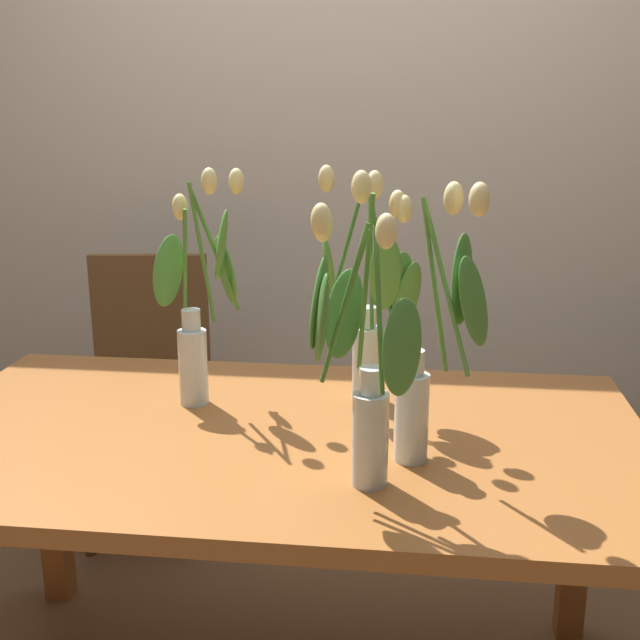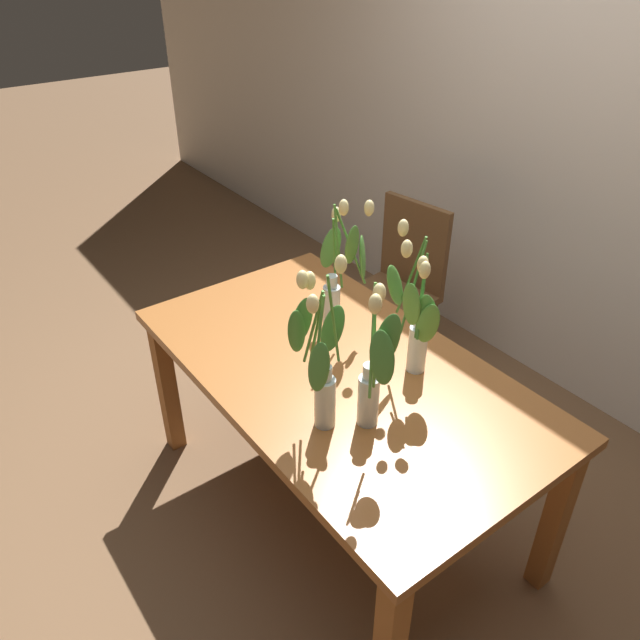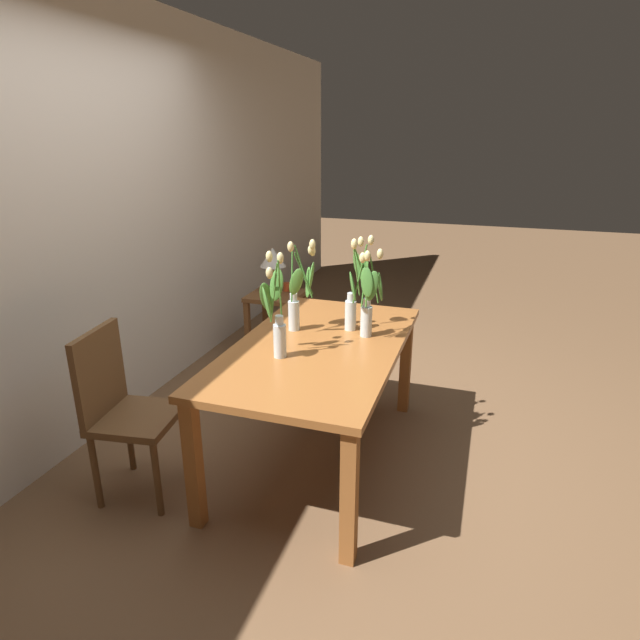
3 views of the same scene
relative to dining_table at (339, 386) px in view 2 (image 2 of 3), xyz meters
name	(u,v)px [view 2 (image 2 of 3)]	position (x,y,z in m)	size (l,w,h in m)	color
ground_plane	(336,503)	(0.00, 0.00, -0.65)	(18.00, 18.00, 0.00)	brown
room_wall_rear	(615,127)	(0.00, 1.50, 0.70)	(9.00, 0.10, 2.70)	silver
dining_table	(339,386)	(0.00, 0.00, 0.00)	(1.60, 0.90, 0.74)	#A3602D
tulip_vase_0	(320,364)	(0.19, -0.23, 0.32)	(0.21, 0.21, 0.58)	silver
tulip_vase_1	(372,381)	(0.32, -0.12, 0.29)	(0.19, 0.14, 0.56)	silver
tulip_vase_2	(416,322)	(0.19, 0.18, 0.31)	(0.25, 0.17, 0.56)	silver
tulip_vase_3	(338,279)	(-0.21, 0.16, 0.30)	(0.22, 0.17, 0.55)	silver
dining_chair	(400,281)	(-0.61, 0.88, -0.12)	(0.45, 0.45, 0.93)	brown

